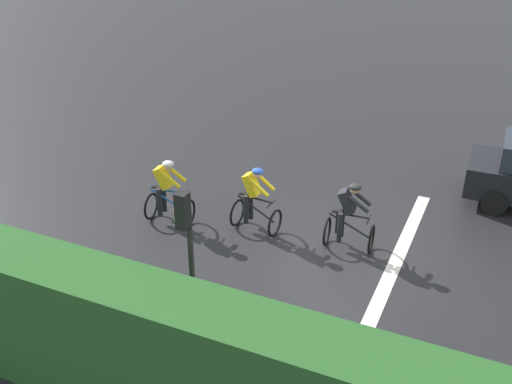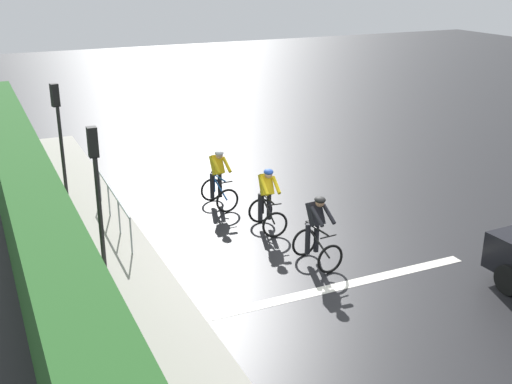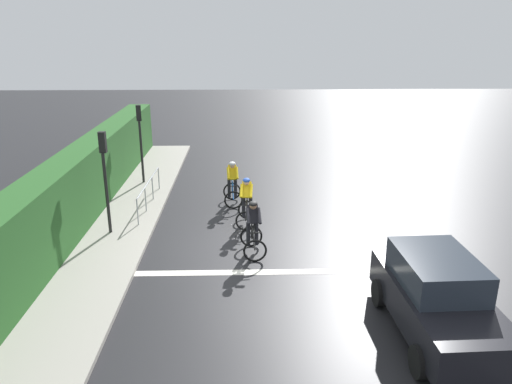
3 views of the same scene
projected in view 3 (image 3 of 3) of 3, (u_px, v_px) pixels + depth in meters
ground_plane at (240, 250)px, 14.64m from camera, size 80.00×80.00×0.00m
sidewalk_kerb at (114, 224)px, 16.42m from camera, size 2.80×22.41×0.12m
stone_wall_low at (86, 217)px, 16.31m from camera, size 0.44×22.41×0.66m
hedge_wall at (74, 192)px, 16.03m from camera, size 1.10×22.41×2.41m
road_marking_stop_line at (240, 272)px, 13.29m from camera, size 7.00×0.30×0.01m
cyclist_lead at (232, 184)px, 18.24m from camera, size 0.76×1.13×1.66m
cyclist_second at (247, 202)px, 16.29m from camera, size 0.76×1.13×1.66m
cyclist_mid at (253, 228)px, 14.17m from camera, size 0.77×1.14×1.66m
car_black at (437, 298)px, 10.37m from camera, size 2.00×4.16×1.76m
traffic_light_near_crossing at (105, 168)px, 15.01m from camera, size 0.20×0.31×3.34m
traffic_light_far_junction at (140, 132)px, 20.08m from camera, size 0.24×0.31×3.34m
pedestrian_railing_kerbside at (149, 187)px, 17.81m from camera, size 0.12×3.86×1.03m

